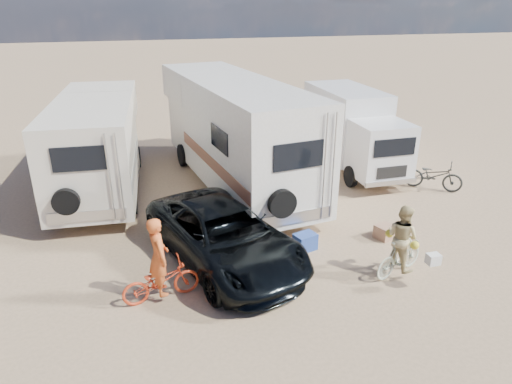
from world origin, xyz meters
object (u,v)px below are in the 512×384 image
object	(u,v)px
dark_suv	(224,235)
bike_man	(161,281)
cooler	(305,242)
crate	(385,232)
bike_woman	(399,256)
bike_parked	(433,175)
box_truck	(354,132)
rider_woman	(401,244)
rv_left	(98,147)
rv_main	(234,135)
rider_man	(159,264)

from	to	relation	value
dark_suv	bike_man	distance (m)	2.03
cooler	crate	size ratio (longest dim) A/B	1.21
bike_woman	bike_parked	xyz separation A→B (m)	(3.97, 4.37, 0.03)
box_truck	bike_woman	world-z (taller)	box_truck
rider_woman	cooler	distance (m)	2.45
rv_left	crate	world-z (taller)	rv_left
rv_main	box_truck	bearing A→B (deg)	-2.25
bike_man	rider_woman	xyz separation A→B (m)	(5.49, -0.48, 0.35)
box_truck	dark_suv	bearing A→B (deg)	-138.73
cooler	crate	xyz separation A→B (m)	(2.33, 0.00, -0.04)
bike_man	crate	size ratio (longest dim) A/B	3.69
box_truck	bike_parked	bearing A→B (deg)	-57.03
box_truck	bike_woman	xyz separation A→B (m)	(-2.25, -7.01, -1.00)
box_truck	crate	distance (m)	5.75
rv_left	bike_woman	xyz separation A→B (m)	(6.91, -7.29, -1.07)
rv_left	bike_parked	world-z (taller)	rv_left
bike_woman	dark_suv	bearing A→B (deg)	45.82
rider_woman	cooler	size ratio (longest dim) A/B	2.87
rv_main	bike_woman	size ratio (longest dim) A/B	5.82
bike_parked	bike_woman	bearing A→B (deg)	176.64
rv_left	box_truck	bearing A→B (deg)	2.03
rv_main	rider_man	world-z (taller)	rv_main
bike_man	crate	distance (m)	6.22
dark_suv	rv_left	bearing A→B (deg)	100.93
cooler	crate	distance (m)	2.33
box_truck	bike_woman	bearing A→B (deg)	-107.79
bike_woman	rider_man	xyz separation A→B (m)	(-5.49, 0.48, 0.42)
dark_suv	rider_woman	distance (m)	4.19
rider_woman	crate	xyz separation A→B (m)	(0.60, 1.65, -0.61)
dark_suv	crate	distance (m)	4.49
bike_woman	cooler	bearing A→B (deg)	25.18
rv_left	bike_man	size ratio (longest dim) A/B	4.24
bike_man	rider_woman	distance (m)	5.53
cooler	rv_main	bearing A→B (deg)	81.85
rv_main	dark_suv	distance (m)	5.20
rider_woman	dark_suv	bearing A→B (deg)	45.82
bike_parked	crate	world-z (taller)	bike_parked
rv_left	box_truck	distance (m)	9.16
bike_woman	box_truck	bearing A→B (deg)	-38.74
bike_parked	crate	distance (m)	4.33
bike_man	box_truck	bearing A→B (deg)	-59.17
rv_main	bike_parked	bearing A→B (deg)	-26.67
rv_left	rider_man	bearing A→B (deg)	-74.47
bike_man	cooler	distance (m)	3.96
rv_left	cooler	world-z (taller)	rv_left
dark_suv	rider_man	world-z (taller)	rider_man
bike_parked	crate	xyz separation A→B (m)	(-3.36, -2.71, -0.32)
dark_suv	cooler	xyz separation A→B (m)	(2.13, 0.00, -0.49)
bike_woman	crate	world-z (taller)	bike_woman
bike_woman	cooler	xyz separation A→B (m)	(-1.72, 1.65, -0.25)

